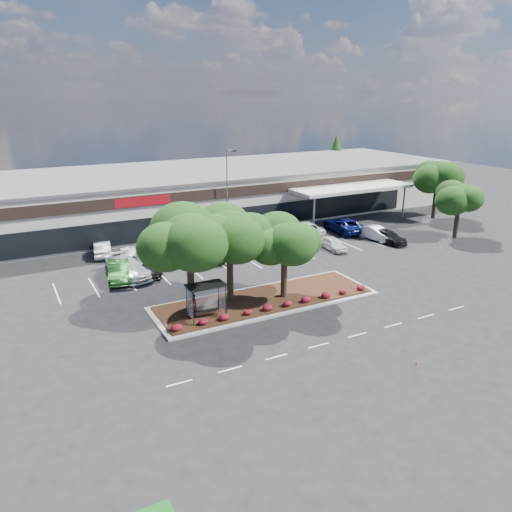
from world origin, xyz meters
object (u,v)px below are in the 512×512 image
light_pole (228,198)px  car_0 (119,271)px  survey_stake (415,368)px  car_1 (128,268)px

light_pole → car_0: size_ratio=1.93×
light_pole → survey_stake: 33.37m
car_0 → car_1: size_ratio=0.87×
light_pole → survey_stake: size_ratio=8.86×
light_pole → car_0: bearing=-149.2°
light_pole → car_1: 16.63m
light_pole → survey_stake: light_pole is taller
car_0 → car_1: 0.88m
light_pole → car_1: (-13.86, -8.49, -3.52)m
car_1 → survey_stake: bearing=-80.6°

